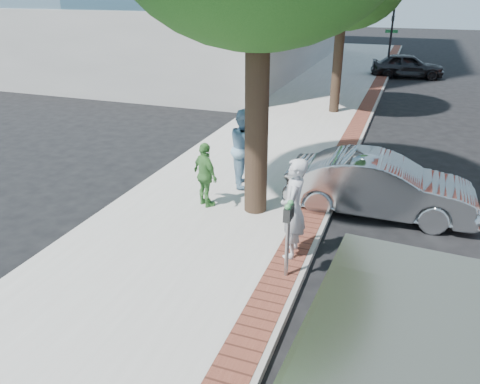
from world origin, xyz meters
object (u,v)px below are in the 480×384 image
at_px(person_green, 205,175).
at_px(bg_car, 407,66).
at_px(parking_meter, 288,224).
at_px(person_officer, 245,148).
at_px(sedan_silver, 380,185).
at_px(person_gray, 293,209).

distance_m(person_green, bg_car, 20.90).
bearing_deg(parking_meter, person_officer, 119.55).
xyz_separation_m(parking_meter, person_green, (-2.57, 2.23, -0.27)).
height_order(person_green, sedan_silver, person_green).
xyz_separation_m(person_officer, person_green, (-0.43, -1.55, -0.23)).
distance_m(parking_meter, person_green, 3.41).
relative_size(person_green, sedan_silver, 0.36).
bearing_deg(person_gray, person_officer, -152.25).
relative_size(parking_meter, person_green, 0.94).
bearing_deg(bg_car, parking_meter, 169.11).
bearing_deg(person_green, sedan_silver, -126.47).
relative_size(sedan_silver, bg_car, 1.05).
bearing_deg(person_officer, person_gray, -171.95).
relative_size(person_green, bg_car, 0.38).
height_order(person_gray, person_green, person_gray).
distance_m(sedan_silver, bg_car, 19.24).
bearing_deg(person_officer, bg_car, -36.04).
bearing_deg(sedan_silver, person_officer, 85.38).
xyz_separation_m(person_gray, person_green, (-2.47, 1.47, -0.21)).
xyz_separation_m(person_officer, bg_car, (3.36, 19.01, -0.46)).
distance_m(person_gray, sedan_silver, 3.14).
relative_size(person_officer, bg_car, 0.49).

